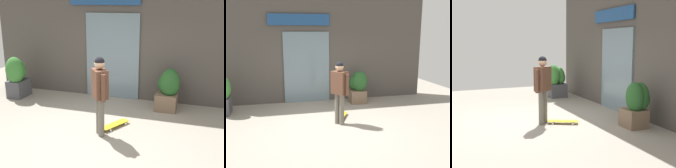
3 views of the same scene
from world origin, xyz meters
The scene contains 5 objects.
ground_plane centered at (0.00, 0.00, 0.00)m, with size 12.00×12.00×0.00m, color gray.
building_facade centered at (-0.01, 2.77, 1.93)m, with size 8.14×0.31×3.89m.
skateboarder centered at (0.24, 0.12, 1.04)m, with size 0.45×0.49×1.70m.
skateboard centered at (0.42, 0.59, 0.06)m, with size 0.53×0.78×0.08m.
planter_box_right centered at (1.41, 2.10, 0.61)m, with size 0.60×0.66×1.11m.
Camera 2 is at (-1.40, -6.37, 2.49)m, focal length 41.69 mm.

